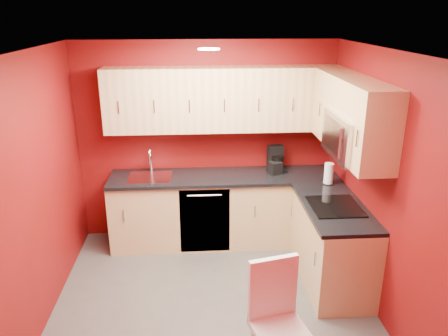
{
  "coord_description": "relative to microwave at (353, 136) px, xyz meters",
  "views": [
    {
      "loc": [
        -0.14,
        -3.8,
        2.82
      ],
      "look_at": [
        0.16,
        0.55,
        1.24
      ],
      "focal_mm": 35.0,
      "sensor_mm": 36.0,
      "label": 1
    }
  ],
  "objects": [
    {
      "name": "floor",
      "position": [
        -1.39,
        -0.2,
        -1.66
      ],
      "size": [
        3.2,
        3.2,
        0.0
      ],
      "primitive_type": "plane",
      "color": "#4E4B49",
      "rests_on": "ground"
    },
    {
      "name": "ceiling",
      "position": [
        -1.39,
        -0.2,
        0.84
      ],
      "size": [
        3.2,
        3.2,
        0.0
      ],
      "primitive_type": "plane",
      "rotation": [
        3.14,
        0.0,
        0.0
      ],
      "color": "white",
      "rests_on": "wall_back"
    },
    {
      "name": "wall_back",
      "position": [
        -1.39,
        1.3,
        -0.41
      ],
      "size": [
        3.2,
        0.0,
        3.2
      ],
      "primitive_type": "plane",
      "rotation": [
        1.57,
        0.0,
        0.0
      ],
      "color": "maroon",
      "rests_on": "floor"
    },
    {
      "name": "wall_front",
      "position": [
        -1.39,
        -1.7,
        -0.41
      ],
      "size": [
        3.2,
        0.0,
        3.2
      ],
      "primitive_type": "plane",
      "rotation": [
        -1.57,
        0.0,
        0.0
      ],
      "color": "maroon",
      "rests_on": "floor"
    },
    {
      "name": "wall_left",
      "position": [
        -2.99,
        -0.2,
        -0.41
      ],
      "size": [
        0.0,
        3.0,
        3.0
      ],
      "primitive_type": "plane",
      "rotation": [
        1.57,
        0.0,
        1.57
      ],
      "color": "maroon",
      "rests_on": "floor"
    },
    {
      "name": "wall_right",
      "position": [
        0.21,
        -0.2,
        -0.41
      ],
      "size": [
        0.0,
        3.0,
        3.0
      ],
      "primitive_type": "plane",
      "rotation": [
        1.57,
        0.0,
        -1.57
      ],
      "color": "maroon",
      "rests_on": "floor"
    },
    {
      "name": "base_cabinets_back",
      "position": [
        -1.19,
        1.0,
        -1.22
      ],
      "size": [
        2.8,
        0.6,
        0.87
      ],
      "primitive_type": "cube",
      "color": "#DAB67C",
      "rests_on": "floor"
    },
    {
      "name": "base_cabinets_right",
      "position": [
        -0.09,
        0.05,
        -1.22
      ],
      "size": [
        0.6,
        1.3,
        0.87
      ],
      "primitive_type": "cube",
      "color": "#DAB67C",
      "rests_on": "floor"
    },
    {
      "name": "countertop_back",
      "position": [
        -1.19,
        0.99,
        -0.77
      ],
      "size": [
        2.8,
        0.63,
        0.04
      ],
      "primitive_type": "cube",
      "color": "black",
      "rests_on": "base_cabinets_back"
    },
    {
      "name": "countertop_right",
      "position": [
        -0.11,
        0.04,
        -0.77
      ],
      "size": [
        0.63,
        1.27,
        0.04
      ],
      "primitive_type": "cube",
      "color": "black",
      "rests_on": "base_cabinets_right"
    },
    {
      "name": "upper_cabinets_back",
      "position": [
        -1.19,
        1.13,
        0.17
      ],
      "size": [
        2.8,
        0.35,
        0.75
      ],
      "primitive_type": "cube",
      "color": "#DAAB7B",
      "rests_on": "wall_back"
    },
    {
      "name": "upper_cabinets_right",
      "position": [
        0.03,
        0.24,
        0.23
      ],
      "size": [
        0.35,
        1.55,
        0.75
      ],
      "color": "#DAAB7B",
      "rests_on": "wall_right"
    },
    {
      "name": "microwave",
      "position": [
        0.0,
        0.0,
        0.0
      ],
      "size": [
        0.42,
        0.76,
        0.42
      ],
      "color": "silver",
      "rests_on": "upper_cabinets_right"
    },
    {
      "name": "cooktop",
      "position": [
        -0.11,
        0.0,
        -0.74
      ],
      "size": [
        0.5,
        0.55,
        0.01
      ],
      "primitive_type": "cube",
      "color": "black",
      "rests_on": "countertop_right"
    },
    {
      "name": "sink",
      "position": [
        -2.09,
        1.0,
        -0.72
      ],
      "size": [
        0.52,
        0.42,
        0.35
      ],
      "color": "silver",
      "rests_on": "countertop_back"
    },
    {
      "name": "dishwasher_front",
      "position": [
        -1.44,
        0.71,
        -1.22
      ],
      "size": [
        0.6,
        0.02,
        0.82
      ],
      "primitive_type": "cube",
      "color": "black",
      "rests_on": "base_cabinets_back"
    },
    {
      "name": "downlight",
      "position": [
        -1.39,
        0.1,
        0.82
      ],
      "size": [
        0.2,
        0.2,
        0.01
      ],
      "primitive_type": "cylinder",
      "color": "white",
      "rests_on": "ceiling"
    },
    {
      "name": "coffee_maker",
      "position": [
        -0.51,
        1.11,
        -0.59
      ],
      "size": [
        0.26,
        0.3,
        0.32
      ],
      "primitive_type": null,
      "rotation": [
        0.0,
        0.0,
        0.3
      ],
      "color": "black",
      "rests_on": "countertop_back"
    },
    {
      "name": "napkin_holder",
      "position": [
        -0.56,
        1.01,
        -0.67
      ],
      "size": [
        0.18,
        0.18,
        0.15
      ],
      "primitive_type": null,
      "rotation": [
        0.0,
        0.0,
        0.34
      ],
      "color": "black",
      "rests_on": "countertop_back"
    },
    {
      "name": "paper_towel",
      "position": [
        0.0,
        0.63,
        -0.63
      ],
      "size": [
        0.18,
        0.18,
        0.25
      ],
      "primitive_type": null,
      "rotation": [
        0.0,
        0.0,
        0.28
      ],
      "color": "white",
      "rests_on": "countertop_right"
    },
    {
      "name": "dining_chair",
      "position": [
        -0.9,
        -1.28,
        -1.15
      ],
      "size": [
        0.5,
        0.51,
        1.01
      ],
      "primitive_type": null,
      "rotation": [
        0.0,
        0.0,
        0.24
      ],
      "color": "white",
      "rests_on": "floor"
    }
  ]
}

